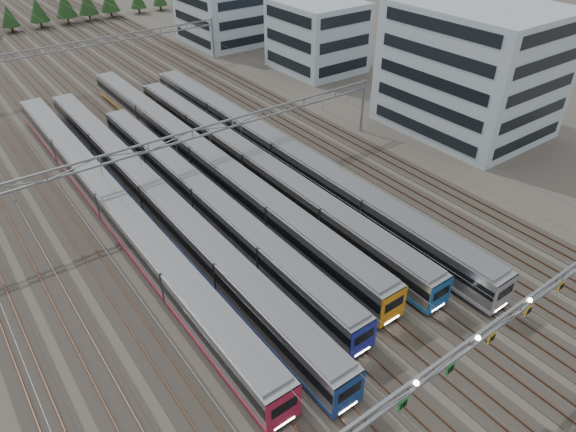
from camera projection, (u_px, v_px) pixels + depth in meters
ground at (453, 408)px, 38.50m from camera, size 400.00×400.00×0.00m
track_bed at (56, 58)px, 103.97m from camera, size 54.00×260.00×5.42m
train_a at (111, 204)px, 57.73m from camera, size 3.04×66.36×3.96m
train_b at (153, 196)px, 59.14m from camera, size 2.97×67.35×3.88m
train_c at (203, 198)px, 58.93m from camera, size 2.83×53.41×3.69m
train_d at (201, 157)px, 66.92m from camera, size 3.04×68.99×3.97m
train_e at (252, 164)px, 65.65m from camera, size 2.87×61.11×3.74m
train_f at (281, 153)px, 67.77m from camera, size 3.05×67.80×3.98m
gantry_near at (474, 345)px, 34.40m from camera, size 56.36×0.61×8.08m
gantry_mid at (193, 141)px, 61.42m from camera, size 56.36×0.36×8.00m
gantry_far at (74, 51)px, 91.26m from camera, size 56.36×0.36×8.00m
depot_bldg_south at (471, 69)px, 74.95m from camera, size 18.00×22.00×18.16m
depot_bldg_mid at (317, 36)px, 99.38m from camera, size 14.00×16.00×12.85m
depot_bldg_north at (235, 4)px, 115.78m from camera, size 22.00×18.00×15.49m
treeline at (11, 14)px, 123.04m from camera, size 93.80×5.60×7.02m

